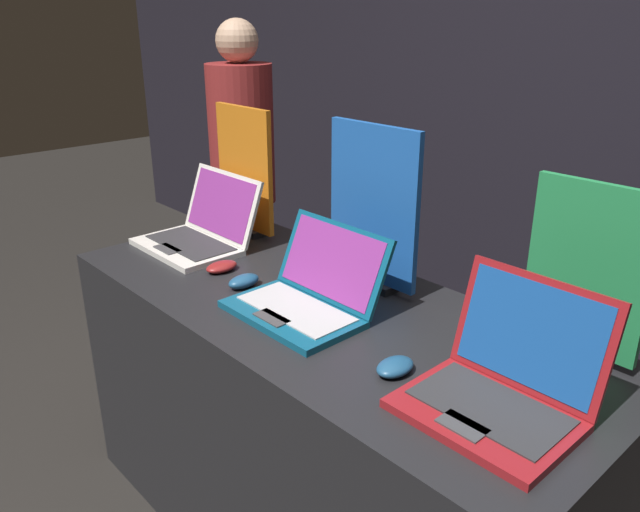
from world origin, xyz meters
The scene contains 12 objects.
wall_back centered at (0.00, 1.96, 1.40)m, with size 8.00×0.05×2.80m.
display_counter centered at (0.00, 0.36, 0.44)m, with size 1.75×0.73×0.88m.
laptop_front centered at (-0.66, 0.37, 0.94)m, with size 0.39×0.34×0.25m.
mouse_front centered at (-0.41, 0.29, 0.90)m, with size 0.07×0.11×0.03m.
promo_stand_front centered at (-0.66, 0.58, 1.11)m, with size 0.31×0.07×0.48m.
laptop_middle centered at (0.00, 0.31, 0.94)m, with size 0.39×0.33×0.23m.
mouse_middle centered at (-0.26, 0.27, 0.90)m, with size 0.06×0.11×0.04m.
promo_stand_middle centered at (0.00, 0.57, 1.12)m, with size 0.34×0.07×0.50m.
laptop_back centered at (0.63, 0.30, 0.94)m, with size 0.35×0.33×0.27m.
mouse_back centered at (0.39, 0.24, 0.90)m, with size 0.07×0.10×0.03m.
promo_stand_back centered at (0.63, 0.63, 1.09)m, with size 0.29×0.07×0.44m.
person_bystander centered at (-1.27, 1.01, 0.86)m, with size 0.31×0.31×1.65m.
Camera 1 is at (1.20, -0.75, 1.68)m, focal length 35.00 mm.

